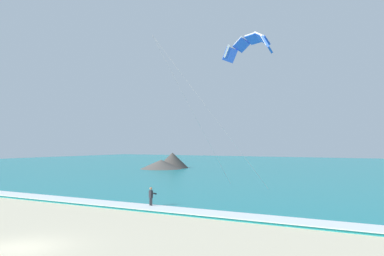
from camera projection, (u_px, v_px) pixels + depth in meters
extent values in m
plane|color=beige|center=(19.00, 248.00, 20.18)|extent=(200.00, 200.00, 0.00)
cube|color=teal|center=(324.00, 168.00, 82.45)|extent=(200.00, 120.00, 0.20)
cube|color=white|center=(161.00, 208.00, 31.15)|extent=(200.00, 2.40, 0.04)
ellipsoid|color=yellow|center=(151.00, 208.00, 32.49)|extent=(1.01, 1.45, 0.05)
cube|color=black|center=(152.00, 207.00, 32.68)|extent=(0.17, 0.12, 0.04)
cube|color=black|center=(149.00, 208.00, 32.29)|extent=(0.17, 0.12, 0.04)
cylinder|color=#232328|center=(150.00, 203.00, 32.58)|extent=(0.14, 0.14, 0.84)
cylinder|color=#232328|center=(151.00, 203.00, 32.42)|extent=(0.14, 0.14, 0.84)
cube|color=#232328|center=(151.00, 194.00, 32.53)|extent=(0.39, 0.33, 0.60)
sphere|color=#9E704C|center=(151.00, 189.00, 32.54)|extent=(0.22, 0.22, 0.22)
cylinder|color=#232328|center=(152.00, 193.00, 32.77)|extent=(0.30, 0.49, 0.22)
cylinder|color=#232328|center=(154.00, 194.00, 32.47)|extent=(0.30, 0.49, 0.22)
cylinder|color=black|center=(155.00, 193.00, 32.74)|extent=(0.51, 0.28, 0.04)
cube|color=#3F3F42|center=(152.00, 197.00, 32.59)|extent=(0.14, 0.12, 0.10)
cube|color=blue|center=(267.00, 44.00, 36.55)|extent=(0.90, 1.50, 1.61)
cube|color=white|center=(264.00, 40.00, 36.34)|extent=(0.80, 0.54, 1.22)
cube|color=blue|center=(262.00, 39.00, 37.84)|extent=(1.41, 1.62, 1.35)
cube|color=white|center=(259.00, 34.00, 37.62)|extent=(1.17, 0.73, 0.81)
cube|color=blue|center=(253.00, 39.00, 39.19)|extent=(1.75, 1.60, 0.78)
cube|color=white|center=(250.00, 35.00, 38.97)|extent=(1.31, 0.80, 0.21)
cube|color=blue|center=(241.00, 45.00, 40.30)|extent=(1.84, 1.43, 1.35)
cube|color=white|center=(238.00, 41.00, 40.08)|extent=(1.19, 0.74, 0.81)
cube|color=blue|center=(230.00, 55.00, 40.92)|extent=(1.69, 1.15, 1.61)
cube|color=white|center=(227.00, 51.00, 40.70)|extent=(0.88, 0.55, 1.22)
cylinder|color=#B2B2B7|center=(212.00, 115.00, 34.73)|extent=(7.16, 7.71, 12.87)
cylinder|color=#B2B2B7|center=(195.00, 116.00, 36.91)|extent=(2.45, 10.07, 12.87)
cone|color=#47423D|center=(172.00, 161.00, 82.21)|extent=(6.90, 6.90, 3.29)
cone|color=#56514C|center=(161.00, 165.00, 79.15)|extent=(8.98, 8.98, 1.96)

